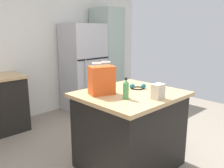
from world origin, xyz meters
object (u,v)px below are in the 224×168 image
Objects in this scene: kitchen_island at (130,130)px; refrigerator at (84,68)px; ear_defenders at (138,87)px; bottle at (126,89)px; tall_cabinet at (107,57)px; small_box at (158,91)px; shopping_bag at (102,80)px.

refrigerator is at bearing 66.42° from kitchen_island.
bottle is at bearing -155.53° from ear_defenders.
tall_cabinet is 13.11× the size of small_box.
kitchen_island is 4.96× the size of bottle.
ear_defenders is at bearing -123.86° from tall_cabinet.
kitchen_island is 2.62m from tall_cabinet.
kitchen_island is 5.25× the size of ear_defenders.
tall_cabinet reaches higher than small_box.
refrigerator reaches higher than small_box.
shopping_bag is (-1.81, -1.87, 0.05)m from tall_cabinet.
ear_defenders is (-0.70, -1.99, 0.07)m from refrigerator.
refrigerator reaches higher than kitchen_island.
refrigerator is 0.66m from tall_cabinet.
kitchen_island is at bearing -126.82° from tall_cabinet.
ear_defenders is at bearing -109.26° from refrigerator.
ear_defenders is (0.17, 0.42, -0.06)m from small_box.
tall_cabinet is 9.66× the size of ear_defenders.
refrigerator is (0.90, 2.05, 0.40)m from kitchen_island.
refrigerator is 2.45m from bottle.
small_box is (0.03, -0.36, 0.53)m from kitchen_island.
bottle is (0.06, -0.31, -0.06)m from shopping_bag.
shopping_bag is 2.29× the size of small_box.
shopping_bag is at bearing 147.11° from kitchen_island.
kitchen_island is 3.11× the size of shopping_bag.
kitchen_island is at bearing 94.12° from small_box.
ear_defenders is at bearing 24.47° from bottle.
small_box is at bearing -109.86° from refrigerator.
small_box reaches higher than kitchen_island.
tall_cabinet is at bearing 56.14° from ear_defenders.
bottle is at bearing -128.79° from tall_cabinet.
ear_defenders is (-1.34, -1.99, -0.09)m from tall_cabinet.
kitchen_island is at bearing -113.58° from refrigerator.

